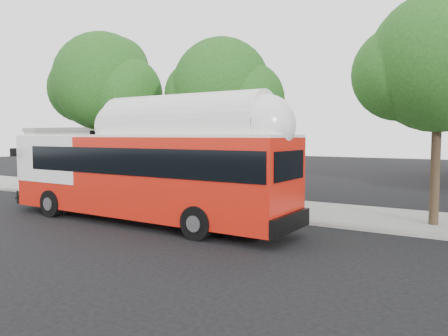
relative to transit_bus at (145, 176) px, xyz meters
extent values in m
plane|color=black|center=(1.50, -0.69, -1.98)|extent=(120.00, 120.00, 0.00)
cube|color=gray|center=(1.50, 5.81, -1.91)|extent=(60.00, 5.00, 0.15)
cube|color=gray|center=(1.50, 3.21, -1.91)|extent=(60.00, 0.30, 0.15)
cube|color=maroon|center=(-1.50, 3.21, -1.90)|extent=(10.00, 0.32, 0.16)
cylinder|color=#2D2116|center=(-7.50, 4.81, 1.06)|extent=(0.36, 0.36, 6.08)
sphere|color=#1C4714|center=(-7.50, 4.81, 4.86)|extent=(5.80, 5.80, 5.80)
sphere|color=#1C4714|center=(-5.90, 5.01, 4.10)|extent=(4.35, 4.35, 4.35)
cylinder|color=#2D2116|center=(0.50, 5.31, 0.74)|extent=(0.36, 0.36, 5.44)
sphere|color=#1C4714|center=(0.50, 5.31, 4.14)|extent=(5.00, 5.00, 5.00)
sphere|color=#1C4714|center=(1.88, 5.51, 3.46)|extent=(3.75, 3.75, 3.75)
cylinder|color=#2D2116|center=(10.50, 5.11, 0.90)|extent=(0.36, 0.36, 5.76)
sphere|color=#1C4714|center=(10.50, 5.11, 4.50)|extent=(5.40, 5.40, 5.40)
cube|color=silver|center=(-12.50, 13.31, 0.02)|extent=(16.00, 10.00, 4.00)
cube|color=gray|center=(-12.50, 13.31, 2.12)|extent=(16.20, 10.20, 0.30)
cube|color=red|center=(-0.10, 0.00, 0.01)|extent=(13.35, 3.16, 3.21)
cube|color=black|center=(0.45, -0.01, 0.68)|extent=(12.03, 3.20, 1.05)
cube|color=white|center=(-0.10, 0.00, 1.66)|extent=(13.35, 3.07, 0.11)
cube|color=white|center=(2.11, -0.04, 1.95)|extent=(7.14, 2.37, 0.61)
cube|color=black|center=(-7.36, 0.15, -1.43)|extent=(0.93, 2.01, 0.07)
imported|color=navy|center=(-7.36, 0.15, -0.89)|extent=(0.70, 1.91, 1.00)
cylinder|color=#A8111E|center=(-7.46, 3.91, -0.11)|extent=(0.11, 0.11, 3.74)
cube|color=black|center=(-7.46, 3.91, 1.85)|extent=(0.05, 0.37, 0.23)
camera|label=1|loc=(12.32, -13.78, 1.71)|focal=35.00mm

